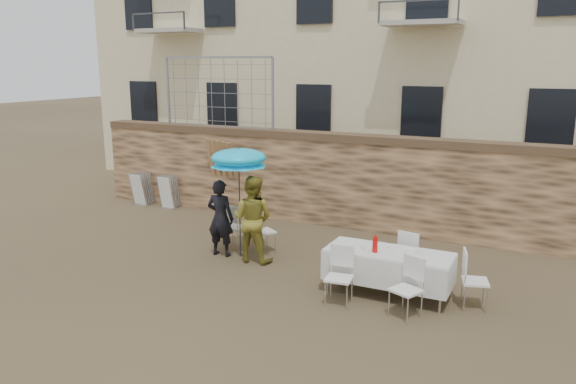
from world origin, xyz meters
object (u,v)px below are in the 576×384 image
at_px(man_suit, 220,218).
at_px(chair_stack_right, 173,190).
at_px(couple_chair_right, 264,230).
at_px(table_chair_side, 475,280).
at_px(table_chair_back, 412,255).
at_px(umbrella, 239,161).
at_px(soda_bottle, 375,245).
at_px(table_chair_front_right, 406,289).
at_px(chair_stack_left, 147,187).
at_px(woman_dress, 252,219).
at_px(couple_chair_left, 235,226).
at_px(table_chair_front_left, 339,277).
at_px(banquet_table, 389,254).

relative_size(man_suit, chair_stack_right, 1.72).
relative_size(couple_chair_right, table_chair_side, 1.00).
relative_size(table_chair_back, table_chair_side, 1.00).
relative_size(umbrella, table_chair_back, 2.18).
bearing_deg(couple_chair_right, soda_bottle, -169.58).
height_order(table_chair_front_right, chair_stack_right, table_chair_front_right).
xyz_separation_m(umbrella, chair_stack_left, (-4.69, 2.72, -1.52)).
relative_size(woman_dress, table_chair_side, 1.81).
xyz_separation_m(man_suit, umbrella, (0.40, 0.10, 1.19)).
distance_m(couple_chair_left, table_chair_front_left, 3.51).
bearing_deg(couple_chair_right, woman_dress, 128.32).
height_order(man_suit, couple_chair_left, man_suit).
relative_size(woman_dress, umbrella, 0.83).
distance_m(table_chair_front_left, table_chair_front_right, 1.10).
xyz_separation_m(man_suit, couple_chair_left, (0.00, 0.55, -0.31)).
bearing_deg(chair_stack_right, soda_bottle, -26.59).
bearing_deg(banquet_table, soda_bottle, -143.13).
xyz_separation_m(man_suit, table_chair_front_left, (3.04, -1.20, -0.31)).
bearing_deg(table_chair_back, soda_bottle, 78.22).
bearing_deg(banquet_table, chair_stack_left, 157.59).
bearing_deg(couple_chair_right, table_chair_front_left, 176.41).
height_order(table_chair_front_right, table_chair_side, same).
distance_m(umbrella, soda_bottle, 3.30).
height_order(couple_chair_left, soda_bottle, soda_bottle).
xyz_separation_m(couple_chair_right, soda_bottle, (2.74, -1.15, 0.43)).
bearing_deg(umbrella, table_chair_front_right, -19.12).
distance_m(umbrella, chair_stack_left, 5.63).
distance_m(couple_chair_right, table_chair_side, 4.44).
bearing_deg(table_chair_back, table_chair_front_right, 112.01).
relative_size(banquet_table, table_chair_front_right, 2.19).
height_order(umbrella, soda_bottle, umbrella).
bearing_deg(umbrella, soda_bottle, -12.92).
distance_m(table_chair_front_right, table_chair_side, 1.24).
distance_m(banquet_table, table_chair_front_left, 0.99).
bearing_deg(man_suit, umbrella, -170.08).
distance_m(couple_chair_right, soda_bottle, 3.01).
relative_size(woman_dress, table_chair_back, 1.81).
bearing_deg(woman_dress, couple_chair_left, -39.77).
height_order(banquet_table, table_chair_front_right, table_chair_front_right).
bearing_deg(woman_dress, soda_bottle, 163.96).
bearing_deg(man_suit, woman_dress, 175.88).
distance_m(couple_chair_left, table_chair_side, 5.12).
relative_size(table_chair_front_left, table_chair_front_right, 1.00).
height_order(couple_chair_right, table_chair_back, same).
relative_size(woman_dress, chair_stack_left, 1.88).
distance_m(man_suit, soda_bottle, 3.50).
distance_m(umbrella, chair_stack_right, 4.90).
bearing_deg(table_chair_front_left, couple_chair_left, 143.49).
xyz_separation_m(woman_dress, chair_stack_left, (-5.04, 2.82, -0.41)).
relative_size(man_suit, banquet_table, 0.75).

